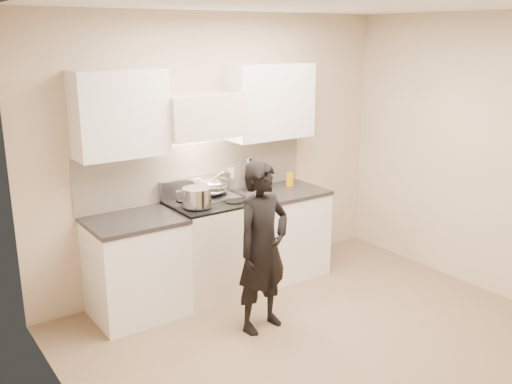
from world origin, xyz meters
TOP-DOWN VIEW (x-y plane):
  - ground_plane at (0.00, 0.00)m, footprint 4.00×4.00m
  - room_shell at (-0.06, 0.37)m, footprint 4.04×3.54m
  - stove at (-0.30, 1.42)m, footprint 0.76×0.65m
  - counter_right at (0.53, 1.43)m, footprint 0.92×0.67m
  - counter_left at (-1.08, 1.43)m, footprint 0.82×0.67m
  - wok at (-0.20, 1.57)m, footprint 0.36×0.45m
  - stock_pot at (-0.50, 1.32)m, footprint 0.36×0.34m
  - utensil_crock at (0.29, 1.61)m, footprint 0.13×0.13m
  - spice_jar at (0.47, 1.63)m, footprint 0.04×0.04m
  - oil_glass at (0.75, 1.53)m, footprint 0.08×0.08m
  - person at (-0.29, 0.57)m, footprint 0.59×0.43m

SIDE VIEW (x-z plane):
  - ground_plane at x=0.00m, z-range 0.00..0.00m
  - counter_right at x=0.53m, z-range 0.00..0.92m
  - counter_left at x=-1.08m, z-range 0.00..0.92m
  - stove at x=-0.30m, z-range 0.00..0.95m
  - person at x=-0.29m, z-range 0.00..1.49m
  - spice_jar at x=0.47m, z-range 0.92..1.01m
  - oil_glass at x=0.75m, z-range 0.92..1.06m
  - utensil_crock at x=0.29m, z-range 0.85..1.20m
  - stock_pot at x=-0.50m, z-range 0.96..1.13m
  - wok at x=-0.20m, z-range 0.91..1.20m
  - room_shell at x=-0.06m, z-range 0.25..2.95m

